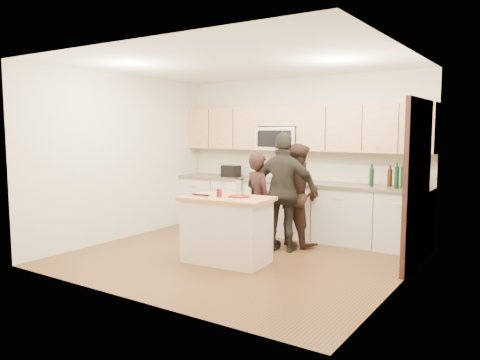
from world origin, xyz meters
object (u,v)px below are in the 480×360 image
Objects in this scene: woman_left at (258,201)px; toaster at (231,171)px; island at (227,229)px; woman_center at (297,195)px; woman_right at (284,192)px.

toaster is at bearing -16.84° from woman_left.
island is 0.79× the size of woman_center.
island is 0.86× the size of woman_left.
woman_center is at bearing -100.62° from woman_right.
toaster is 1.72m from woman_center.
woman_right is at bearing -145.75° from woman_left.
woman_center reaches higher than woman_left.
woman_right reaches higher than woman_center.
woman_center is 0.44m from woman_right.
island is 0.93m from woman_left.
woman_center reaches higher than island.
woman_left is 0.64m from woman_center.
island is 0.71× the size of woman_right.
woman_right is (0.01, -0.44, 0.09)m from woman_center.
toaster reaches higher than island.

